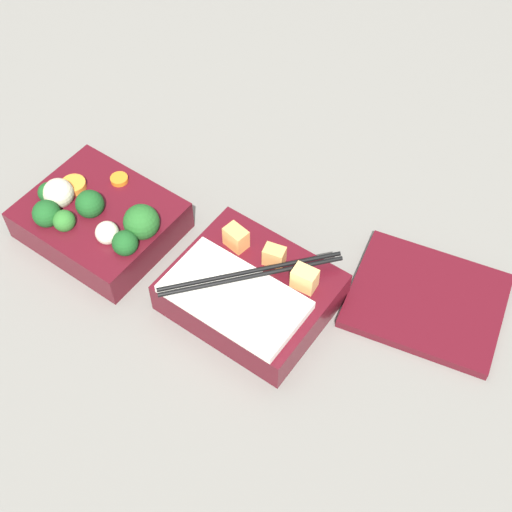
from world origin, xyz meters
TOP-DOWN VIEW (x-y plane):
  - ground_plane at (0.00, 0.00)m, footprint 3.00×3.00m
  - bento_tray_vegetable at (-0.11, -0.01)m, footprint 0.18×0.15m
  - bento_tray_rice at (0.11, 0.01)m, footprint 0.18×0.17m
  - bento_lid at (0.28, 0.13)m, footprint 0.20×0.18m

SIDE VIEW (x-z plane):
  - ground_plane at x=0.00m, z-range 0.00..0.00m
  - bento_lid at x=0.28m, z-range 0.00..0.01m
  - bento_tray_rice at x=0.11m, z-range -0.01..0.06m
  - bento_tray_vegetable at x=-0.11m, z-range -0.01..0.07m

